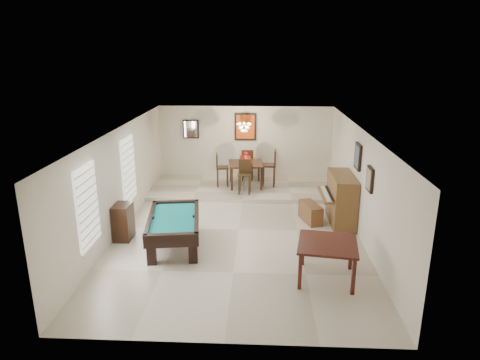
# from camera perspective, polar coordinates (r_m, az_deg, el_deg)

# --- Properties ---
(ground_plane) EXTENTS (6.00, 9.00, 0.02)m
(ground_plane) POSITION_cam_1_polar(r_m,az_deg,el_deg) (11.13, -0.15, -6.63)
(ground_plane) COLOR beige
(wall_back) EXTENTS (6.00, 0.04, 2.60)m
(wall_back) POSITION_cam_1_polar(r_m,az_deg,el_deg) (15.03, 0.72, 4.89)
(wall_back) COLOR silver
(wall_back) RESTS_ON ground_plane
(wall_front) EXTENTS (6.00, 0.04, 2.60)m
(wall_front) POSITION_cam_1_polar(r_m,az_deg,el_deg) (6.52, -2.22, -11.90)
(wall_front) COLOR silver
(wall_front) RESTS_ON ground_plane
(wall_left) EXTENTS (0.04, 9.00, 2.60)m
(wall_left) POSITION_cam_1_polar(r_m,az_deg,el_deg) (11.23, -15.64, 0.06)
(wall_left) COLOR silver
(wall_left) RESTS_ON ground_plane
(wall_right) EXTENTS (0.04, 9.00, 2.60)m
(wall_right) POSITION_cam_1_polar(r_m,az_deg,el_deg) (10.94, 15.74, -0.39)
(wall_right) COLOR silver
(wall_right) RESTS_ON ground_plane
(ceiling) EXTENTS (6.00, 9.00, 0.04)m
(ceiling) POSITION_cam_1_polar(r_m,az_deg,el_deg) (10.36, -0.16, 6.72)
(ceiling) COLOR white
(ceiling) RESTS_ON wall_back
(dining_step) EXTENTS (6.00, 2.50, 0.12)m
(dining_step) POSITION_cam_1_polar(r_m,az_deg,el_deg) (14.14, 0.52, -1.09)
(dining_step) COLOR beige
(dining_step) RESTS_ON ground_plane
(window_left_front) EXTENTS (0.06, 1.00, 1.70)m
(window_left_front) POSITION_cam_1_polar(r_m,az_deg,el_deg) (9.23, -19.67, -3.33)
(window_left_front) COLOR white
(window_left_front) RESTS_ON wall_left
(window_left_rear) EXTENTS (0.06, 1.00, 1.70)m
(window_left_rear) POSITION_cam_1_polar(r_m,az_deg,el_deg) (11.74, -14.64, 1.37)
(window_left_rear) COLOR white
(window_left_rear) RESTS_ON wall_left
(pool_table) EXTENTS (1.45, 2.28, 0.71)m
(pool_table) POSITION_cam_1_polar(r_m,az_deg,el_deg) (10.21, -8.76, -6.85)
(pool_table) COLOR black
(pool_table) RESTS_ON ground_plane
(square_table) EXTENTS (1.30, 1.30, 0.79)m
(square_table) POSITION_cam_1_polar(r_m,az_deg,el_deg) (8.88, 11.47, -10.51)
(square_table) COLOR #36130D
(square_table) RESTS_ON ground_plane
(upright_piano) EXTENTS (0.88, 1.57, 1.31)m
(upright_piano) POSITION_cam_1_polar(r_m,az_deg,el_deg) (11.63, 12.61, -2.47)
(upright_piano) COLOR brown
(upright_piano) RESTS_ON ground_plane
(piano_bench) EXTENTS (0.59, 0.96, 0.50)m
(piano_bench) POSITION_cam_1_polar(r_m,az_deg,el_deg) (11.69, 9.38, -4.29)
(piano_bench) COLOR brown
(piano_bench) RESTS_ON ground_plane
(apothecary_chest) EXTENTS (0.39, 0.59, 0.89)m
(apothecary_chest) POSITION_cam_1_polar(r_m,az_deg,el_deg) (10.81, -15.29, -5.39)
(apothecary_chest) COLOR black
(apothecary_chest) RESTS_ON ground_plane
(dining_table) EXTENTS (1.19, 1.19, 0.90)m
(dining_table) POSITION_cam_1_polar(r_m,az_deg,el_deg) (14.07, 0.78, 0.99)
(dining_table) COLOR black
(dining_table) RESTS_ON dining_step
(flower_vase) EXTENTS (0.15, 0.15, 0.25)m
(flower_vase) POSITION_cam_1_polar(r_m,az_deg,el_deg) (13.93, 0.78, 3.28)
(flower_vase) COLOR #B70F19
(flower_vase) RESTS_ON dining_table
(dining_chair_south) EXTENTS (0.41, 0.41, 1.06)m
(dining_chair_south) POSITION_cam_1_polar(r_m,az_deg,el_deg) (13.31, 0.61, 0.41)
(dining_chair_south) COLOR black
(dining_chair_south) RESTS_ON dining_step
(dining_chair_north) EXTENTS (0.40, 0.40, 1.08)m
(dining_chair_north) POSITION_cam_1_polar(r_m,az_deg,el_deg) (14.75, 1.01, 2.11)
(dining_chair_north) COLOR black
(dining_chair_north) RESTS_ON dining_step
(dining_chair_west) EXTENTS (0.44, 0.44, 1.08)m
(dining_chair_west) POSITION_cam_1_polar(r_m,az_deg,el_deg) (14.05, -2.35, 1.34)
(dining_chair_west) COLOR black
(dining_chair_west) RESTS_ON dining_step
(dining_chair_east) EXTENTS (0.48, 0.48, 1.21)m
(dining_chair_east) POSITION_cam_1_polar(r_m,az_deg,el_deg) (14.07, 3.87, 1.60)
(dining_chair_east) COLOR black
(dining_chair_east) RESTS_ON dining_step
(chandelier) EXTENTS (0.44, 0.44, 0.60)m
(chandelier) POSITION_cam_1_polar(r_m,az_deg,el_deg) (13.58, 0.54, 7.46)
(chandelier) COLOR #FFE5B2
(chandelier) RESTS_ON ceiling
(back_painting) EXTENTS (0.75, 0.06, 0.95)m
(back_painting) POSITION_cam_1_polar(r_m,az_deg,el_deg) (14.87, 0.73, 7.12)
(back_painting) COLOR #D84C14
(back_painting) RESTS_ON wall_back
(back_mirror) EXTENTS (0.55, 0.06, 0.65)m
(back_mirror) POSITION_cam_1_polar(r_m,az_deg,el_deg) (15.08, -6.56, 6.76)
(back_mirror) COLOR white
(back_mirror) RESTS_ON wall_back
(right_picture_upper) EXTENTS (0.06, 0.55, 0.65)m
(right_picture_upper) POSITION_cam_1_polar(r_m,az_deg,el_deg) (11.06, 15.45, 3.05)
(right_picture_upper) COLOR slate
(right_picture_upper) RESTS_ON wall_right
(right_picture_lower) EXTENTS (0.06, 0.45, 0.55)m
(right_picture_lower) POSITION_cam_1_polar(r_m,az_deg,el_deg) (9.89, 16.92, 0.10)
(right_picture_lower) COLOR gray
(right_picture_lower) RESTS_ON wall_right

